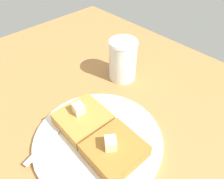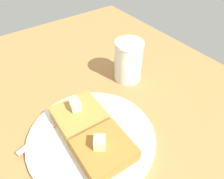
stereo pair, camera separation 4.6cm
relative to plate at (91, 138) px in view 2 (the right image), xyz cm
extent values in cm
cube|color=#A5713D|center=(-1.33, -8.66, -1.93)|extent=(103.24, 103.24, 2.52)
cylinder|color=silver|center=(0.00, 0.00, -0.08)|extent=(24.46, 24.46, 1.18)
torus|color=#33303C|center=(0.00, 0.00, 0.11)|extent=(24.46, 24.46, 0.80)
cube|color=#B57F38|center=(-4.65, 0.17, 1.83)|extent=(9.21, 9.54, 2.63)
cube|color=#A66B2C|center=(4.65, -0.17, 1.83)|extent=(9.21, 9.54, 2.63)
cube|color=beige|center=(-5.63, 0.11, 4.21)|extent=(2.42, 2.25, 2.12)
cube|color=beige|center=(4.31, -0.80, 4.21)|extent=(2.84, 2.80, 2.12)
cube|color=silver|center=(-5.61, -7.93, 0.69)|extent=(3.61, 9.86, 0.36)
cube|color=silver|center=(-7.37, -1.78, 0.69)|extent=(2.88, 3.30, 0.36)
cube|color=silver|center=(-8.99, 0.88, 0.69)|extent=(1.19, 3.16, 0.36)
cube|color=silver|center=(-8.46, 1.03, 0.69)|extent=(1.19, 3.16, 0.36)
cube|color=silver|center=(-7.93, 1.18, 0.69)|extent=(1.19, 3.16, 0.36)
cube|color=silver|center=(-7.40, 1.33, 0.69)|extent=(1.19, 3.16, 0.36)
cylinder|color=#351205|center=(-10.88, 17.67, 3.15)|extent=(6.25, 6.25, 7.64)
cylinder|color=silver|center=(-10.88, 17.67, 4.54)|extent=(6.80, 6.80, 10.41)
torus|color=silver|center=(-10.88, 17.67, 9.29)|extent=(7.02, 7.02, 0.50)
camera|label=1|loc=(19.51, -15.00, 35.07)|focal=35.00mm
camera|label=2|loc=(22.49, -11.43, 35.07)|focal=35.00mm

